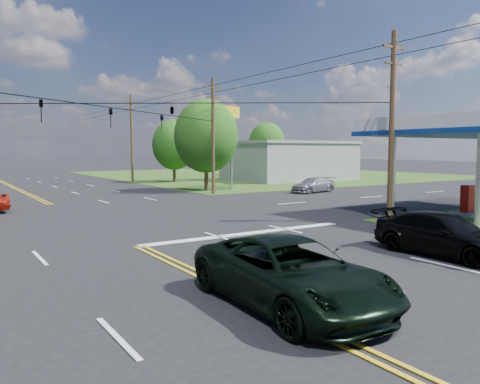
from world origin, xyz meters
TOP-DOWN VIEW (x-y plane):
  - ground at (0.00, 12.00)m, footprint 280.00×280.00m
  - grass_ne at (35.00, 44.00)m, footprint 46.00×48.00m
  - stop_bar at (5.00, 4.00)m, footprint 10.00×0.50m
  - retail_ne at (30.00, 32.00)m, footprint 14.00×10.00m
  - pole_se at (13.00, 3.00)m, footprint 1.60×0.28m
  - pole_ne at (13.00, 21.00)m, footprint 1.60×0.28m
  - pole_right_far at (13.00, 40.00)m, footprint 1.60×0.28m
  - span_wire_signals at (0.00, 12.00)m, footprint 26.00×18.00m
  - power_lines at (0.00, 10.00)m, footprint 26.04×100.00m
  - tree_right_a at (14.00, 24.00)m, footprint 5.70×5.70m
  - tree_right_b at (16.50, 36.00)m, footprint 4.94×4.94m
  - tree_far_r at (34.00, 42.00)m, footprint 5.32×5.32m
  - pickup_dkgreen at (0.50, -4.36)m, footprint 2.87×5.78m
  - suv_black at (8.29, -3.15)m, footprint 2.11×5.04m
  - sedan_far at (20.88, 17.50)m, footprint 4.62×2.32m
  - polesign_ne at (16.55, 23.86)m, footprint 2.09×0.89m

SIDE VIEW (x-z plane):
  - ground at x=0.00m, z-range 0.00..0.00m
  - grass_ne at x=35.00m, z-range -0.01..0.01m
  - stop_bar at x=5.00m, z-range -0.01..0.01m
  - sedan_far at x=20.88m, z-range 0.00..1.29m
  - suv_black at x=8.29m, z-range 0.00..1.45m
  - pickup_dkgreen at x=0.50m, z-range 0.00..1.58m
  - retail_ne at x=30.00m, z-range 0.00..4.40m
  - tree_right_b at x=16.50m, z-range 0.68..7.76m
  - tree_far_r at x=34.00m, z-range 0.73..8.36m
  - tree_right_a at x=14.00m, z-range 0.78..8.96m
  - pole_se at x=13.00m, z-range 0.17..9.67m
  - pole_ne at x=13.00m, z-range 0.17..9.67m
  - pole_right_far at x=13.00m, z-range 0.17..10.17m
  - polesign_ne at x=16.55m, z-range 2.09..9.76m
  - span_wire_signals at x=0.00m, z-range 5.43..6.56m
  - power_lines at x=0.00m, z-range 8.28..8.92m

